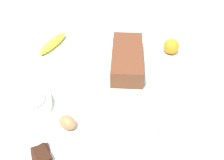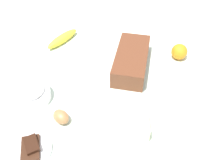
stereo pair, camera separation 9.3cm
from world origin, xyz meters
name	(u,v)px [view 2 (the right image)]	position (x,y,z in m)	size (l,w,h in m)	color
ground_plane	(112,89)	(0.00, 0.00, -0.01)	(2.40, 2.40, 0.02)	silver
loaf_pan	(131,60)	(0.12, -0.08, 0.04)	(0.29, 0.17, 0.08)	brown
flour_bowl	(199,149)	(-0.28, -0.28, 0.03)	(0.13, 0.13, 0.07)	white
sugar_bowl	(32,93)	(-0.08, 0.30, 0.03)	(0.14, 0.14, 0.07)	white
banana	(63,39)	(0.29, 0.26, 0.02)	(0.19, 0.04, 0.04)	yellow
orange_fruit	(179,52)	(0.20, -0.29, 0.04)	(0.07, 0.07, 0.07)	orange
butter_block	(139,125)	(-0.20, -0.10, 0.03)	(0.09, 0.06, 0.06)	#F4EDB2
egg_near_butter	(61,117)	(-0.17, 0.17, 0.02)	(0.05, 0.05, 0.06)	#AD7546
chocolate_plate	(31,149)	(-0.29, 0.24, 0.01)	(0.13, 0.13, 0.03)	white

